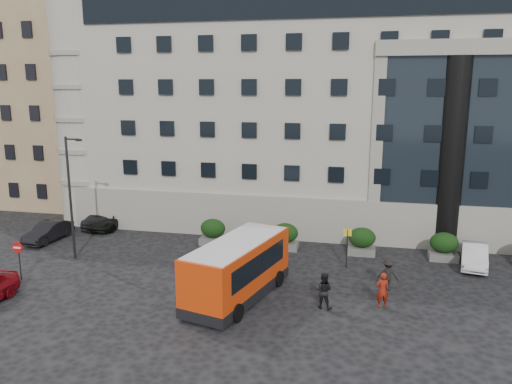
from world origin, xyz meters
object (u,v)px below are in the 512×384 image
hedge_d (444,246)px  bus_stop_sign (347,241)px  hedge_b (285,236)px  parked_car_b (48,232)px  no_entry_sign (18,253)px  pedestrian_b (324,290)px  hedge_a (213,231)px  parked_car_c (102,216)px  white_taxi (474,255)px  minibus (238,267)px  pedestrian_c (388,275)px  street_lamp (71,193)px  pedestrian_a (382,290)px  parked_car_d (109,220)px  hedge_c (362,241)px  red_truck (116,196)px

hedge_d → bus_stop_sign: (-6.10, -2.80, 0.80)m
hedge_b → parked_car_b: 17.26m
no_entry_sign → pedestrian_b: size_ratio=1.23×
hedge_a → parked_car_c: bearing=164.2°
bus_stop_sign → white_taxi: (7.82, 2.00, -1.03)m
minibus → pedestrian_c: size_ratio=4.44×
street_lamp → pedestrian_a: bearing=-9.8°
hedge_d → pedestrian_c: 6.87m
bus_stop_sign → parked_car_c: (-19.74, 5.69, -1.00)m
pedestrian_b → pedestrian_c: pedestrian_b is taller
hedge_a → parked_car_b: 12.10m
parked_car_d → white_taxi: 26.84m
no_entry_sign → pedestrian_c: no_entry_sign is taller
parked_car_b → parked_car_d: size_ratio=0.94×
hedge_c → street_lamp: bearing=-165.3°
hedge_a → hedge_c: (10.40, 0.00, 0.00)m
red_truck → pedestrian_a: size_ratio=3.14×
hedge_b → hedge_c: 5.20m
hedge_c → parked_car_c: 20.84m
hedge_c → hedge_d: bearing=0.0°
red_truck → pedestrian_a: (22.33, -14.57, -0.63)m
hedge_c → parked_car_d: 19.88m
parked_car_d → minibus: bearing=-39.6°
white_taxi → red_truck: bearing=175.6°
red_truck → pedestrian_b: size_ratio=3.12×
minibus → pedestrian_c: 8.39m
bus_stop_sign → parked_car_d: bus_stop_sign is taller
bus_stop_sign → parked_car_c: 20.57m
hedge_a → pedestrian_a: pedestrian_a is taller
hedge_d → parked_car_b: hedge_d is taller
pedestrian_a → hedge_d: bearing=-133.1°
red_truck → pedestrian_b: (19.41, -15.25, -0.63)m
hedge_d → no_entry_sign: size_ratio=0.79×
red_truck → parked_car_b: size_ratio=1.41×
hedge_a → hedge_b: size_ratio=1.00×
parked_car_c → hedge_c: bearing=-15.2°
hedge_a → minibus: (4.00, -8.56, 0.81)m
white_taxi → pedestrian_b: pedestrian_b is taller
hedge_d → pedestrian_a: (-4.11, -8.14, 0.01)m
bus_stop_sign → pedestrian_b: bus_stop_sign is taller
hedge_c → pedestrian_b: 9.01m
bus_stop_sign → pedestrian_c: (2.37, -2.96, -0.83)m
hedge_a → hedge_b: same height
parked_car_b → pedestrian_c: size_ratio=2.34×
no_entry_sign → parked_car_d: (-0.35, 11.08, -1.03)m
hedge_c → minibus: size_ratio=0.23×
hedge_d → hedge_b: bearing=180.0°
hedge_c → no_entry_sign: 21.33m
red_truck → parked_car_c: size_ratio=1.17×
street_lamp → parked_car_d: (-1.41, 7.04, -3.74)m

